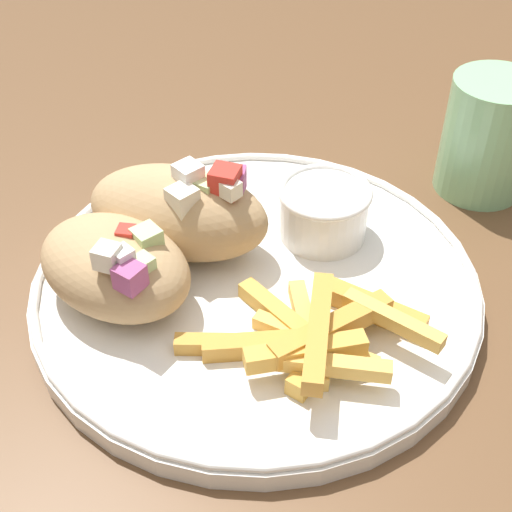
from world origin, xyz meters
name	(u,v)px	position (x,y,z in m)	size (l,w,h in m)	color
table	(309,335)	(0.00, 0.00, 0.68)	(1.59, 1.59, 0.73)	brown
plate	(256,283)	(-0.03, -0.03, 0.74)	(0.30, 0.30, 0.02)	white
pita_sandwich_near	(115,266)	(-0.11, -0.07, 0.77)	(0.12, 0.10, 0.06)	tan
pita_sandwich_far	(180,211)	(-0.09, -0.01, 0.78)	(0.13, 0.08, 0.07)	tan
fries_pile	(316,334)	(0.02, -0.07, 0.76)	(0.15, 0.10, 0.03)	gold
sauce_ramekin	(324,209)	(-0.01, 0.04, 0.77)	(0.07, 0.07, 0.04)	white
water_glass	(487,142)	(0.09, 0.15, 0.77)	(0.07, 0.07, 0.09)	#8CCC93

